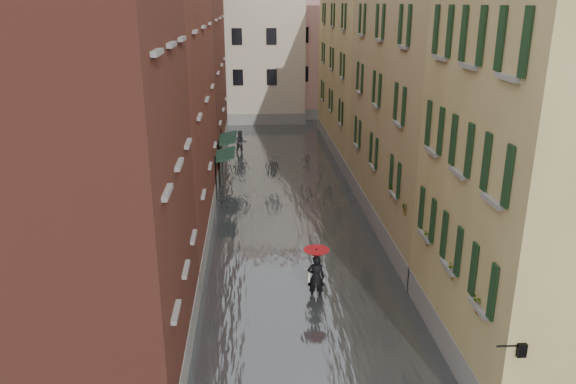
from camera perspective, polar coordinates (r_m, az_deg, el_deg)
name	(u,v)px	position (r m, az deg, el deg)	size (l,w,h in m)	color
ground	(311,327)	(20.26, 2.31, -13.55)	(120.00, 120.00, 0.00)	#5E5D60
floodwater	(287,201)	(31.93, -0.13, -0.88)	(10.00, 60.00, 0.20)	#4E5357
building_left_near	(66,169)	(16.43, -21.65, 2.16)	(6.00, 8.00, 13.00)	brown
building_left_mid	(140,107)	(26.90, -14.78, 8.35)	(6.00, 14.00, 12.50)	brown
building_left_far	(178,59)	(41.51, -11.11, 13.12)	(6.00, 16.00, 14.00)	brown
building_right_near	(558,185)	(18.19, 25.78, 0.65)	(6.00, 8.00, 11.50)	olive
building_right_mid	(439,98)	(27.85, 15.14, 9.18)	(6.00, 14.00, 13.00)	tan
building_right_far	(372,75)	(42.29, 8.58, 11.64)	(6.00, 16.00, 11.50)	olive
building_end_cream	(238,50)	(55.20, -5.08, 14.17)	(12.00, 9.00, 13.00)	#C1B79A
building_end_pink	(329,53)	(57.77, 4.20, 13.90)	(10.00, 9.00, 12.00)	tan
awning_near	(225,156)	(32.46, -6.45, 3.69)	(1.09, 2.76, 2.80)	#142E21
awning_far	(227,139)	(36.33, -6.19, 5.35)	(1.09, 3.37, 2.80)	#142E21
wall_lantern	(520,349)	(14.89, 22.50, -14.51)	(0.71, 0.22, 0.35)	black
window_planters	(430,227)	(19.87, 14.23, -3.44)	(0.59, 10.41, 0.84)	#9D5233
pedestrian_main	(316,269)	(21.39, 2.86, -7.82)	(1.01, 1.01, 2.06)	black
pedestrian_far	(241,143)	(41.81, -4.81, 4.98)	(0.90, 0.70, 1.86)	black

